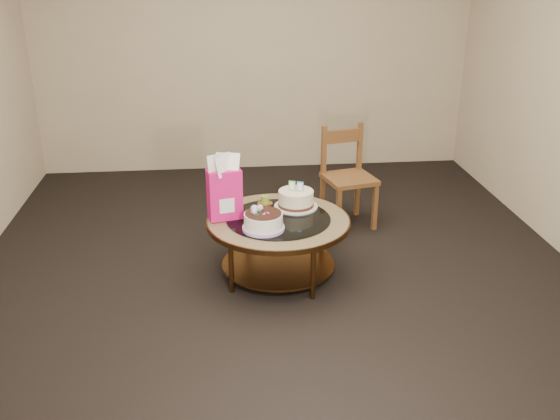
{
  "coord_description": "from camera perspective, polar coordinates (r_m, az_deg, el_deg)",
  "views": [
    {
      "loc": [
        -0.4,
        -4.02,
        2.21
      ],
      "look_at": [
        0.01,
        0.02,
        0.51
      ],
      "focal_mm": 40.0,
      "sensor_mm": 36.0,
      "label": 1
    }
  ],
  "objects": [
    {
      "name": "decorated_cake",
      "position": [
        4.21,
        -1.55,
        -1.1
      ],
      "size": [
        0.29,
        0.29,
        0.17
      ],
      "rotation": [
        0.0,
        0.0,
        0.05
      ],
      "color": "#BA9ADA",
      "rests_on": "coffee_table"
    },
    {
      "name": "coffee_table",
      "position": [
        4.43,
        -0.15,
        -1.71
      ],
      "size": [
        1.02,
        1.02,
        0.46
      ],
      "color": "#573619",
      "rests_on": "ground"
    },
    {
      "name": "room_walls",
      "position": [
        4.09,
        -0.17,
        13.3
      ],
      "size": [
        4.52,
        5.02,
        2.61
      ],
      "color": "tan",
      "rests_on": "ground"
    },
    {
      "name": "gift_bag",
      "position": [
        4.34,
        -5.11,
        2.06
      ],
      "size": [
        0.25,
        0.21,
        0.46
      ],
      "rotation": [
        0.0,
        0.0,
        0.22
      ],
      "color": "#EE166B",
      "rests_on": "coffee_table"
    },
    {
      "name": "dining_chair",
      "position": [
        5.33,
        6.19,
        3.09
      ],
      "size": [
        0.47,
        0.47,
        0.85
      ],
      "rotation": [
        0.0,
        0.0,
        0.24
      ],
      "color": "brown",
      "rests_on": "ground"
    },
    {
      "name": "cream_cake",
      "position": [
        4.57,
        1.47,
        0.99
      ],
      "size": [
        0.32,
        0.32,
        0.2
      ],
      "rotation": [
        0.0,
        0.0,
        -0.35
      ],
      "color": "silver",
      "rests_on": "coffee_table"
    },
    {
      "name": "pillar_candle",
      "position": [
        4.62,
        -1.39,
        0.75
      ],
      "size": [
        0.12,
        0.12,
        0.08
      ],
      "rotation": [
        0.0,
        0.0,
        -0.38
      ],
      "color": "tan",
      "rests_on": "coffee_table"
    },
    {
      "name": "ground",
      "position": [
        4.6,
        -0.15,
        -6.0
      ],
      "size": [
        5.0,
        5.0,
        0.0
      ],
      "primitive_type": "plane",
      "color": "black",
      "rests_on": "ground"
    }
  ]
}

